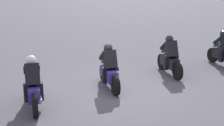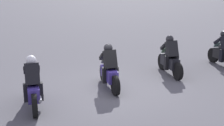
{
  "view_description": "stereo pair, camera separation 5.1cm",
  "coord_description": "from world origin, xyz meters",
  "px_view_note": "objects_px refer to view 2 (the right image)",
  "views": [
    {
      "loc": [
        -9.4,
        3.04,
        3.62
      ],
      "look_at": [
        0.01,
        0.03,
        0.9
      ],
      "focal_mm": 49.88,
      "sensor_mm": 36.0,
      "label": 1
    },
    {
      "loc": [
        -9.41,
        2.99,
        3.62
      ],
      "look_at": [
        0.01,
        0.03,
        0.9
      ],
      "focal_mm": 49.88,
      "sensor_mm": 36.0,
      "label": 2
    }
  ],
  "objects_px": {
    "rider_lane_a": "(224,52)",
    "rider_lane_b": "(170,59)",
    "rider_lane_c": "(109,70)",
    "rider_lane_d": "(33,87)"
  },
  "relations": [
    {
      "from": "rider_lane_a",
      "to": "rider_lane_d",
      "type": "relative_size",
      "value": 1.0
    },
    {
      "from": "rider_lane_a",
      "to": "rider_lane_b",
      "type": "relative_size",
      "value": 1.0
    },
    {
      "from": "rider_lane_b",
      "to": "rider_lane_c",
      "type": "distance_m",
      "value": 2.79
    },
    {
      "from": "rider_lane_a",
      "to": "rider_lane_c",
      "type": "xyz_separation_m",
      "value": [
        -1.09,
        5.36,
        0.0
      ]
    },
    {
      "from": "rider_lane_b",
      "to": "rider_lane_d",
      "type": "distance_m",
      "value": 5.48
    },
    {
      "from": "rider_lane_c",
      "to": "rider_lane_d",
      "type": "bearing_deg",
      "value": 109.99
    },
    {
      "from": "rider_lane_c",
      "to": "rider_lane_b",
      "type": "bearing_deg",
      "value": -72.98
    },
    {
      "from": "rider_lane_b",
      "to": "rider_lane_d",
      "type": "relative_size",
      "value": 1.0
    },
    {
      "from": "rider_lane_b",
      "to": "rider_lane_c",
      "type": "relative_size",
      "value": 1.0
    },
    {
      "from": "rider_lane_a",
      "to": "rider_lane_b",
      "type": "xyz_separation_m",
      "value": [
        -0.31,
        2.68,
        0.0
      ]
    }
  ]
}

